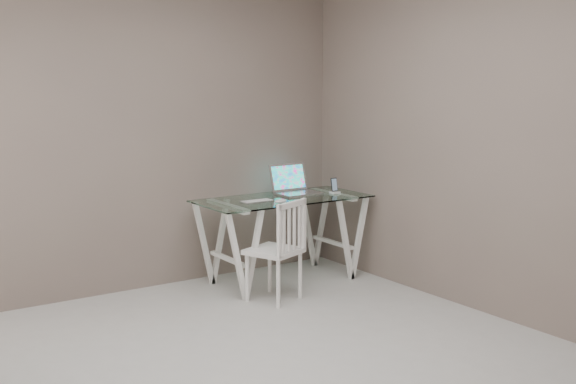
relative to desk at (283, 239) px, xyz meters
name	(u,v)px	position (x,y,z in m)	size (l,w,h in m)	color
room	(266,88)	(-1.26, -1.72, 1.33)	(4.50, 4.52, 2.71)	#B2B0AB
desk	(283,239)	(0.00, 0.00, 0.00)	(1.50, 0.70, 0.75)	silver
chair	(281,246)	(-0.33, -0.47, 0.07)	(0.49, 0.49, 0.83)	white
laptop	(294,187)	(0.22, 0.15, 0.42)	(0.37, 0.33, 0.26)	silver
keyboard	(257,201)	(-0.29, -0.03, 0.37)	(0.28, 0.12, 0.01)	silver
mouse	(281,201)	(-0.17, -0.22, 0.38)	(0.11, 0.06, 0.03)	white
phone_dock	(335,189)	(0.53, -0.05, 0.40)	(0.07, 0.07, 0.14)	white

